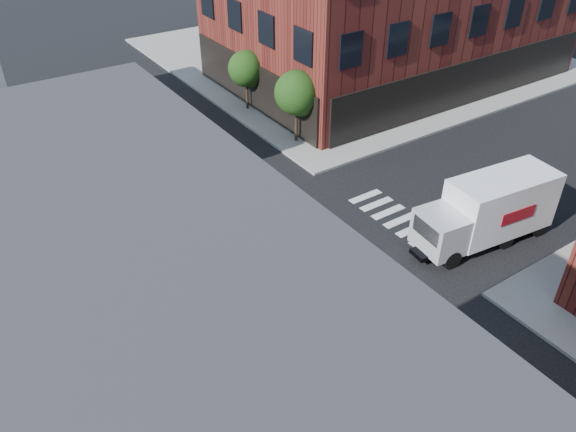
% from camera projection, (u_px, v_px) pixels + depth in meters
% --- Properties ---
extents(ground, '(120.00, 120.00, 0.00)m').
position_uv_depth(ground, '(285.00, 270.00, 25.02)').
color(ground, black).
rests_on(ground, ground).
extents(sidewalk_ne, '(30.00, 30.00, 0.15)m').
position_uv_depth(sidewalk_ne, '(352.00, 54.00, 48.99)').
color(sidewalk_ne, gray).
rests_on(sidewalk_ne, ground).
extents(tree_near, '(2.69, 2.69, 4.49)m').
position_uv_depth(tree_near, '(298.00, 95.00, 33.53)').
color(tree_near, black).
rests_on(tree_near, ground).
extents(tree_far, '(2.43, 2.43, 4.07)m').
position_uv_depth(tree_far, '(247.00, 70.00, 37.80)').
color(tree_far, black).
rests_on(tree_far, ground).
extents(signal_pole, '(1.29, 1.24, 4.60)m').
position_uv_depth(signal_pole, '(216.00, 406.00, 15.74)').
color(signal_pole, black).
rests_on(signal_pole, ground).
extents(box_truck, '(7.41, 3.00, 3.28)m').
position_uv_depth(box_truck, '(489.00, 210.00, 25.97)').
color(box_truck, white).
rests_on(box_truck, ground).
extents(traffic_cone, '(0.57, 0.57, 0.80)m').
position_uv_depth(traffic_cone, '(258.00, 389.00, 19.22)').
color(traffic_cone, '#FB610B').
rests_on(traffic_cone, ground).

